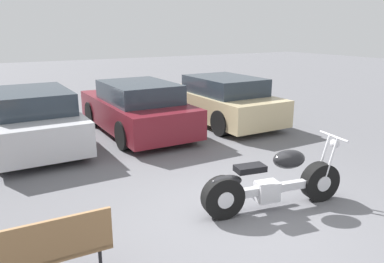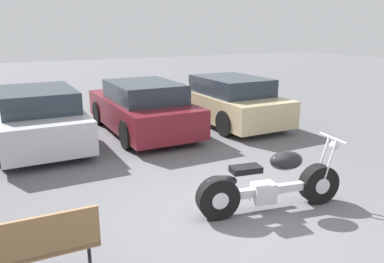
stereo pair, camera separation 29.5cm
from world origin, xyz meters
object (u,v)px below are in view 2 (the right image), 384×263
Objects in this scene: parked_car_maroon at (142,108)px; parked_car_champagne at (227,100)px; park_bench at (6,251)px; parked_car_silver at (39,117)px; motorcycle at (269,184)px.

parked_car_maroon is 2.54m from parked_car_champagne.
parked_car_maroon is 6.44m from park_bench.
park_bench is at bearing -99.11° from parked_car_silver.
parked_car_champagne is (5.08, -0.27, 0.00)m from parked_car_silver.
park_bench is at bearing -122.19° from parked_car_maroon.
parked_car_champagne is (2.54, -0.16, 0.00)m from parked_car_maroon.
parked_car_maroon reaches higher than motorcycle.
motorcycle is 1.28× the size of park_bench.
parked_car_maroon is 1.00× the size of parked_car_champagne.
parked_car_silver is 2.54m from parked_car_maroon.
parked_car_maroon is at bearing 57.81° from park_bench.
park_bench is at bearing -138.44° from parked_car_champagne.
motorcycle is at bearing -88.80° from parked_car_maroon.
parked_car_maroon is (-0.11, 5.11, 0.23)m from motorcycle.
parked_car_silver and parked_car_champagne have the same top height.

